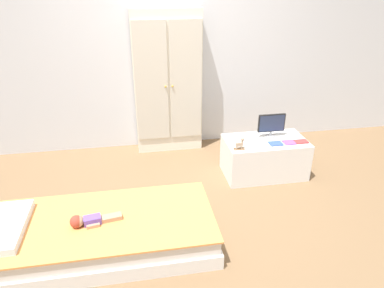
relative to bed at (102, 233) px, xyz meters
name	(u,v)px	position (x,y,z in m)	size (l,w,h in m)	color
ground_plane	(185,214)	(0.73, 0.32, -0.14)	(10.00, 10.00, 0.02)	brown
back_wall	(163,36)	(0.73, 1.89, 1.22)	(6.40, 0.05, 2.70)	silver
bed	(102,233)	(0.00, 0.00, 0.00)	(1.81, 0.84, 0.26)	white
pillow	(3,227)	(-0.70, 0.00, 0.16)	(0.32, 0.60, 0.06)	silver
doll	(86,221)	(-0.09, -0.04, 0.17)	(0.39, 0.15, 0.10)	#6B4CB2
wardrobe	(168,83)	(0.75, 1.73, 0.71)	(0.79, 0.27, 1.68)	white
tv_stand	(264,157)	(1.69, 0.88, 0.08)	(0.86, 0.49, 0.41)	white
tv_monitor	(272,124)	(1.77, 0.97, 0.43)	(0.30, 0.10, 0.26)	#99999E
rocking_horse_toy	(240,144)	(1.35, 0.72, 0.34)	(0.11, 0.04, 0.13)	#8E6642
book_blue	(276,144)	(1.76, 0.77, 0.29)	(0.14, 0.10, 0.01)	blue
book_purple	(289,143)	(1.90, 0.77, 0.29)	(0.11, 0.11, 0.01)	#8E51B2
book_red	(300,142)	(2.03, 0.77, 0.29)	(0.15, 0.09, 0.01)	#CC3838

